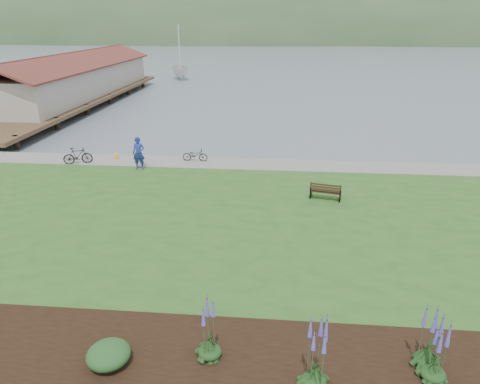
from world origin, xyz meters
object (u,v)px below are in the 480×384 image
at_px(bicycle_a, 195,155).
at_px(sailboat, 181,79).
at_px(person, 138,150).
at_px(park_bench, 326,191).

height_order(bicycle_a, sailboat, sailboat).
bearing_deg(bicycle_a, person, 120.79).
bearing_deg(sailboat, park_bench, -92.46).
height_order(park_bench, sailboat, sailboat).
distance_m(park_bench, sailboat, 50.30).
distance_m(person, bicycle_a, 3.53).
bearing_deg(person, bicycle_a, 28.22).
xyz_separation_m(person, sailboat, (-7.13, 43.39, -1.53)).
xyz_separation_m(park_bench, person, (-10.44, 3.73, 0.68)).
bearing_deg(bicycle_a, park_bench, -126.08).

